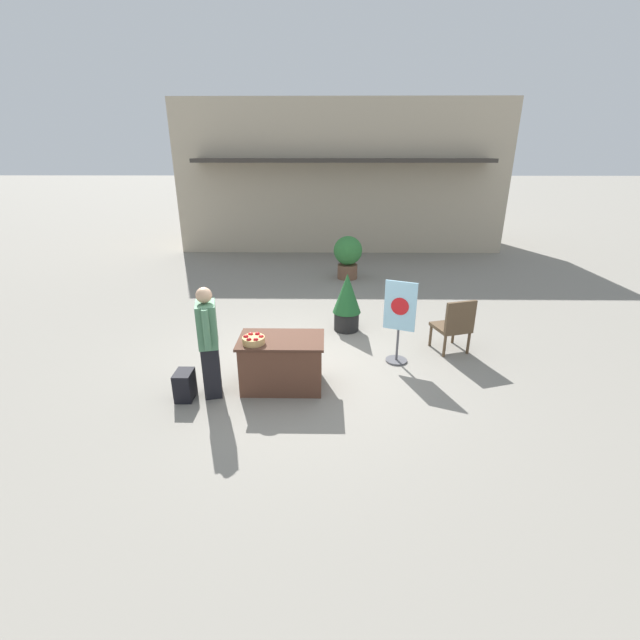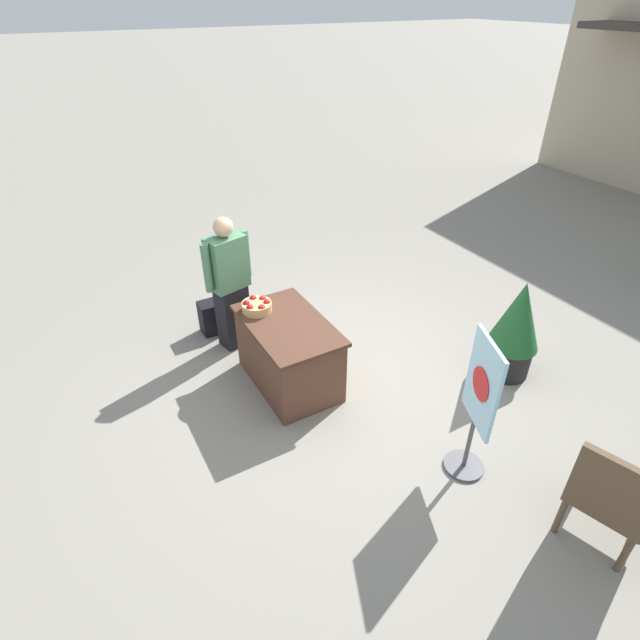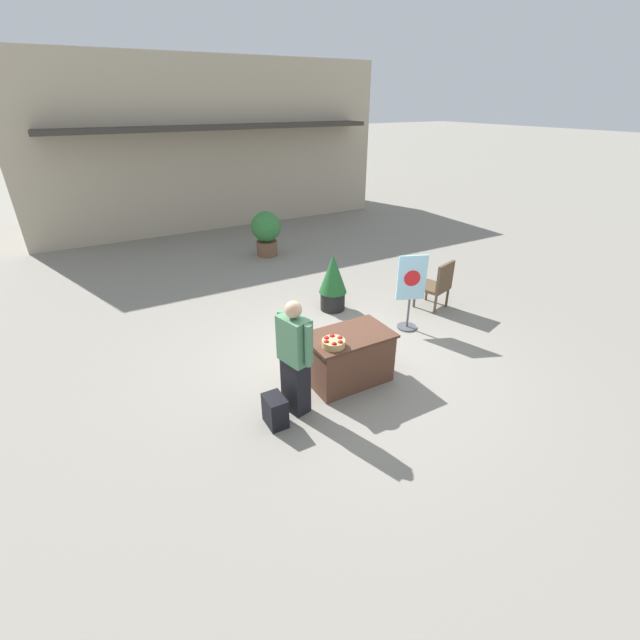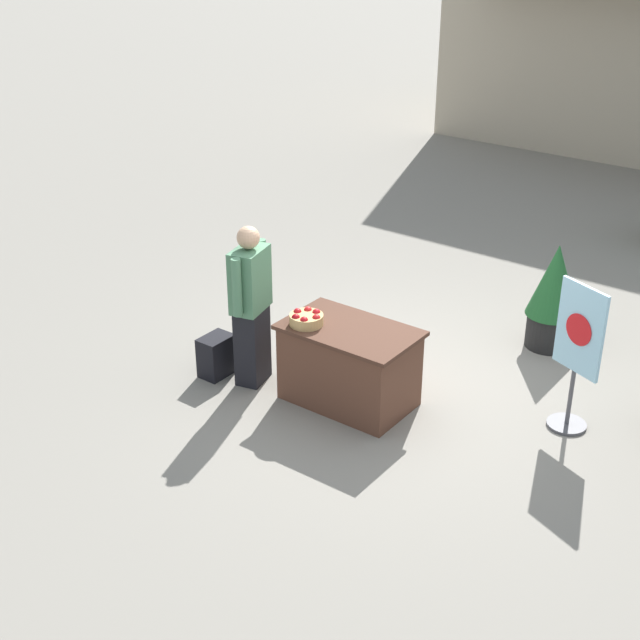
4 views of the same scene
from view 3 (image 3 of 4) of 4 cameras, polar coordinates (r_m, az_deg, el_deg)
The scene contains 10 objects.
ground_plane at distance 7.02m, azimuth 2.67°, elevation -5.14°, with size 120.00×120.00×0.00m, color gray.
storefront_building at distance 16.11m, azimuth -15.70°, elevation 21.83°, with size 11.10×4.75×4.91m.
display_table at distance 6.33m, azimuth 3.80°, elevation -4.97°, with size 1.25×0.77×0.78m.
apple_basket at distance 5.80m, azimuth 1.80°, elevation -3.03°, with size 0.32×0.32×0.13m.
person_visitor at distance 5.50m, azimuth -3.37°, elevation -5.06°, with size 0.35×0.60×1.62m.
backpack at distance 5.65m, azimuth -6.00°, elevation -11.94°, with size 0.24×0.34×0.42m.
poster_board at distance 7.77m, azimuth 11.98°, elevation 3.85°, with size 0.49×0.36×1.40m.
patio_chair at distance 8.76m, azimuth 15.42°, elevation 4.70°, with size 0.69×0.69×0.99m.
potted_plant_far_left at distance 8.39m, azimuth 1.73°, elevation 5.22°, with size 0.55×0.55×1.15m.
potted_plant_near_left at distance 11.61m, azimuth -7.20°, elevation 11.69°, with size 0.78×0.78×1.17m.
Camera 3 is at (-3.20, -4.98, 3.78)m, focal length 24.00 mm.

